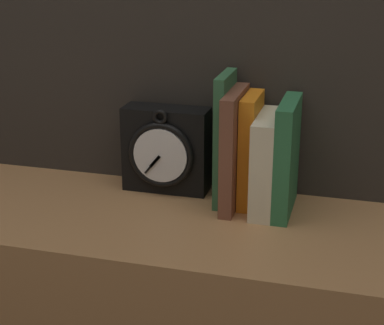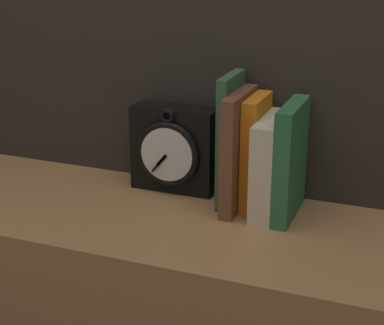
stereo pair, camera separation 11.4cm
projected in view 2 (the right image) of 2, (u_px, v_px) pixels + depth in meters
name	position (u px, v px, depth m)	size (l,w,h in m)	color
clock	(174.00, 149.00, 1.29)	(0.17, 0.08, 0.18)	black
book_slot0_green	(230.00, 140.00, 1.22)	(0.02, 0.12, 0.25)	#2F603C
book_slot1_brown	(238.00, 151.00, 1.20)	(0.03, 0.15, 0.23)	brown
book_slot2_orange	(256.00, 152.00, 1.21)	(0.03, 0.11, 0.22)	orange
book_slot3_cream	(271.00, 166.00, 1.18)	(0.04, 0.15, 0.18)	beige
book_slot4_green	(291.00, 161.00, 1.17)	(0.03, 0.15, 0.21)	#2A693F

